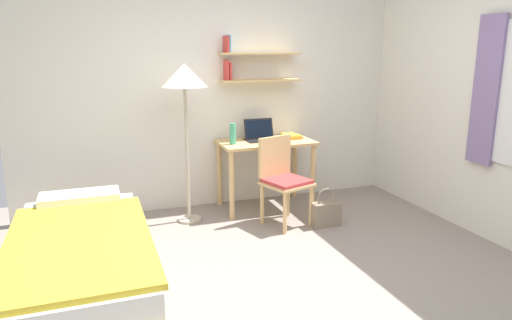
% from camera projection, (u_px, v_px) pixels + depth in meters
% --- Properties ---
extents(ground_plane, '(5.28, 5.28, 0.00)m').
position_uv_depth(ground_plane, '(297.00, 283.00, 3.50)').
color(ground_plane, gray).
extents(wall_back, '(4.40, 0.27, 2.60)m').
position_uv_depth(wall_back, '(222.00, 87.00, 5.04)').
color(wall_back, silver).
rests_on(wall_back, ground_plane).
extents(bed, '(0.93, 1.95, 0.54)m').
position_uv_depth(bed, '(82.00, 264.00, 3.27)').
color(bed, tan).
rests_on(bed, ground_plane).
extents(desk, '(1.01, 0.57, 0.75)m').
position_uv_depth(desk, '(266.00, 154.00, 5.04)').
color(desk, tan).
rests_on(desk, ground_plane).
extents(desk_chair, '(0.52, 0.52, 0.87)m').
position_uv_depth(desk_chair, '(283.00, 177.00, 4.60)').
color(desk_chair, tan).
rests_on(desk_chair, ground_plane).
extents(standing_lamp, '(0.44, 0.44, 1.58)m').
position_uv_depth(standing_lamp, '(184.00, 82.00, 4.44)').
color(standing_lamp, '#B2A893').
rests_on(standing_lamp, ground_plane).
extents(laptop, '(0.33, 0.24, 0.22)m').
position_uv_depth(laptop, '(260.00, 135.00, 5.04)').
color(laptop, black).
rests_on(laptop, desk).
extents(water_bottle, '(0.07, 0.07, 0.22)m').
position_uv_depth(water_bottle, '(233.00, 134.00, 4.81)').
color(water_bottle, '#42A87F').
rests_on(water_bottle, desk).
extents(book_stack, '(0.19, 0.24, 0.05)m').
position_uv_depth(book_stack, '(291.00, 136.00, 5.16)').
color(book_stack, orange).
rests_on(book_stack, desk).
extents(handbag, '(0.29, 0.13, 0.39)m').
position_uv_depth(handbag, '(326.00, 213.00, 4.59)').
color(handbag, gray).
rests_on(handbag, ground_plane).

